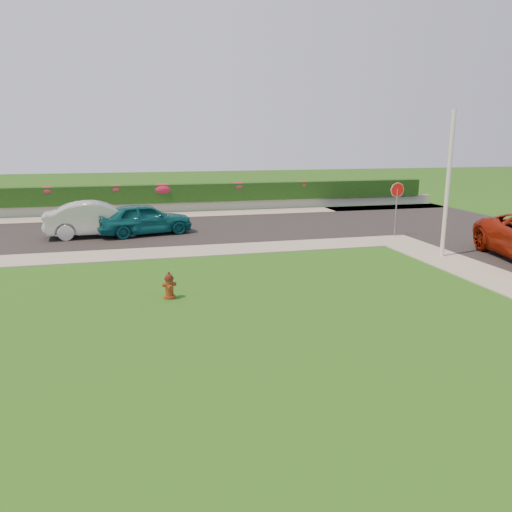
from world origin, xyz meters
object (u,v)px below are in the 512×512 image
object	(u,v)px
fire_hydrant	(169,286)
utility_pole	(448,185)
stop_sign	(397,197)
sedan_teal	(144,219)
sedan_silver	(99,219)

from	to	relation	value
fire_hydrant	utility_pole	bearing A→B (deg)	4.61
fire_hydrant	stop_sign	bearing A→B (deg)	22.39
fire_hydrant	stop_sign	xyz separation A→B (m)	(10.81, 6.71, 1.49)
sedan_teal	stop_sign	xyz separation A→B (m)	(11.18, -3.22, 1.07)
utility_pole	fire_hydrant	bearing A→B (deg)	-165.96
fire_hydrant	sedan_teal	bearing A→B (deg)	82.72
fire_hydrant	utility_pole	distance (m)	11.12
fire_hydrant	sedan_teal	world-z (taller)	sedan_teal
fire_hydrant	stop_sign	size ratio (longest dim) A/B	0.31
stop_sign	utility_pole	bearing A→B (deg)	-72.23
sedan_teal	sedan_silver	distance (m)	2.05
fire_hydrant	sedan_silver	distance (m)	10.37
utility_pole	sedan_silver	bearing A→B (deg)	150.14
sedan_teal	sedan_silver	bearing A→B (deg)	72.48
sedan_silver	utility_pole	bearing A→B (deg)	-125.70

